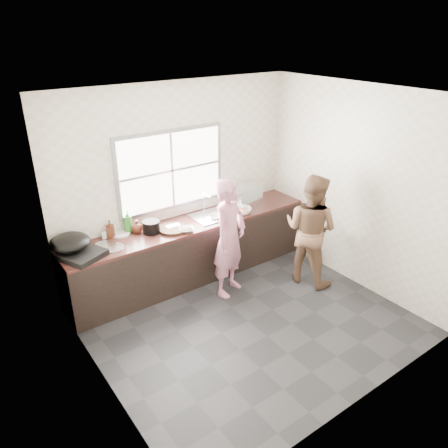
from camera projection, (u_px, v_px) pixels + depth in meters
floor at (248, 321)px, 5.39m from camera, size 3.60×3.20×0.01m
ceiling at (255, 95)px, 4.25m from camera, size 3.60×3.20×0.01m
wall_back at (178, 182)px, 6.00m from camera, size 3.60×0.01×2.70m
wall_left at (93, 271)px, 3.86m from camera, size 0.01×3.20×2.70m
wall_right at (357, 189)px, 5.78m from camera, size 0.01×3.20×2.70m
wall_front at (372, 287)px, 3.64m from camera, size 3.60×0.01×2.70m
cabinet at (192, 251)px, 6.16m from camera, size 3.60×0.62×0.82m
countertop at (191, 224)px, 5.98m from camera, size 3.60×0.64×0.04m
sink at (212, 216)px, 6.16m from camera, size 0.55×0.45×0.02m
faucet at (204, 202)px, 6.24m from camera, size 0.02×0.02×0.30m
window_frame at (171, 170)px, 5.85m from camera, size 1.60×0.05×1.10m
window_glazing at (172, 170)px, 5.83m from camera, size 1.50×0.01×1.00m
woman at (229, 242)px, 5.69m from camera, size 0.65×0.56×1.50m
person_side at (310, 230)px, 5.95m from camera, size 0.79×0.90×1.57m
cutting_board at (173, 229)px, 5.74m from camera, size 0.46×0.46×0.04m
cleaver at (173, 226)px, 5.78m from camera, size 0.19×0.10×0.01m
bowl_mince at (187, 230)px, 5.71m from camera, size 0.25×0.25×0.05m
bowl_crabs at (242, 211)px, 6.24m from camera, size 0.26×0.26×0.07m
bowl_held at (215, 217)px, 6.07m from camera, size 0.20×0.20×0.06m
black_pot at (151, 227)px, 5.66m from camera, size 0.25×0.25×0.16m
plate_food at (120, 234)px, 5.63m from camera, size 0.29×0.29×0.02m
bottle_green at (128, 221)px, 5.65m from camera, size 0.14×0.14×0.30m
bottle_brown_tall at (110, 230)px, 5.53m from camera, size 0.12×0.12×0.21m
bottle_brown_short at (137, 227)px, 5.65m from camera, size 0.14×0.14×0.16m
glass_jar at (104, 235)px, 5.51m from camera, size 0.08×0.08×0.09m
burner at (82, 255)px, 5.08m from camera, size 0.57×0.57×0.07m
wok at (70, 242)px, 5.11m from camera, size 0.61×0.61×0.18m
dish_rack at (245, 196)px, 6.42m from camera, size 0.48×0.36×0.33m
pot_lid_left at (105, 245)px, 5.36m from camera, size 0.27×0.27×0.01m
pot_lid_right at (113, 248)px, 5.29m from camera, size 0.32×0.32×0.01m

